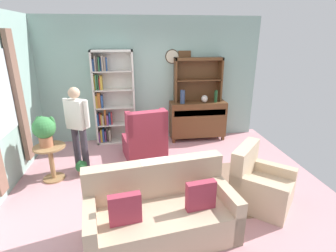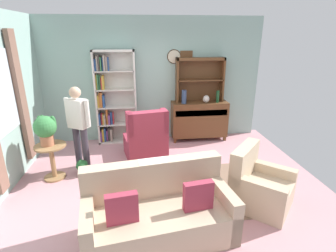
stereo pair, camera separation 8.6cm
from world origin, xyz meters
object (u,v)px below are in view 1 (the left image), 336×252
(potted_plant_small, at_px, (82,167))
(book_stack, at_px, (155,168))
(person_reading, at_px, (78,123))
(coffee_table, at_px, (155,172))
(armchair_floral, at_px, (260,186))
(bottle_wine, at_px, (216,96))
(wingback_chair, at_px, (145,141))
(bookshelf, at_px, (111,100))
(vase_round, at_px, (204,99))
(couch_floral, at_px, (161,213))
(vase_tall, at_px, (182,97))
(potted_plant_large, at_px, (44,129))
(sideboard_hutch, at_px, (198,74))
(plant_stand, at_px, (51,159))
(sideboard, at_px, (197,119))

(potted_plant_small, relative_size, book_stack, 1.32)
(person_reading, bearing_deg, coffee_table, -36.54)
(armchair_floral, bearing_deg, bottle_wine, 87.56)
(wingback_chair, bearing_deg, bookshelf, 125.04)
(armchair_floral, height_order, wingback_chair, wingback_chair)
(vase_round, height_order, wingback_chair, vase_round)
(couch_floral, bearing_deg, vase_tall, 74.19)
(coffee_table, bearing_deg, wingback_chair, 94.03)
(vase_round, relative_size, bottle_wine, 0.62)
(bookshelf, bearing_deg, bottle_wine, -4.18)
(bookshelf, relative_size, vase_round, 12.35)
(bookshelf, height_order, person_reading, bookshelf)
(potted_plant_small, distance_m, person_reading, 0.79)
(wingback_chair, bearing_deg, potted_plant_small, -155.51)
(bottle_wine, bearing_deg, potted_plant_small, -154.90)
(bookshelf, xyz_separation_m, person_reading, (-0.52, -1.26, -0.11))
(bottle_wine, relative_size, person_reading, 0.18)
(bookshelf, bearing_deg, potted_plant_large, -122.82)
(book_stack, bearing_deg, coffee_table, 85.83)
(vase_round, xyz_separation_m, armchair_floral, (0.15, -2.58, -0.72))
(couch_floral, distance_m, person_reading, 2.37)
(sideboard_hutch, bearing_deg, bottle_wine, -26.96)
(potted_plant_large, height_order, potted_plant_small, potted_plant_large)
(bottle_wine, relative_size, armchair_floral, 0.26)
(bookshelf, bearing_deg, coffee_table, -70.69)
(sideboard_hutch, height_order, plant_stand, sideboard_hutch)
(person_reading, relative_size, coffee_table, 1.95)
(vase_tall, xyz_separation_m, armchair_floral, (0.67, -2.57, -0.78))
(armchair_floral, bearing_deg, coffee_table, 160.93)
(vase_round, distance_m, plant_stand, 3.45)
(potted_plant_large, bearing_deg, plant_stand, -37.89)
(vase_round, bearing_deg, armchair_floral, -86.65)
(bottle_wine, xyz_separation_m, wingback_chair, (-1.69, -0.81, -0.67))
(potted_plant_small, bearing_deg, couch_floral, -53.21)
(vase_tall, relative_size, potted_plant_small, 1.08)
(armchair_floral, bearing_deg, sideboard_hutch, 95.83)
(bookshelf, height_order, plant_stand, bookshelf)
(book_stack, bearing_deg, bookshelf, 108.47)
(armchair_floral, xyz_separation_m, potted_plant_small, (-2.76, 1.21, -0.12))
(vase_tall, height_order, book_stack, vase_tall)
(sideboard, relative_size, wingback_chair, 1.24)
(bookshelf, xyz_separation_m, wingback_chair, (0.69, -0.98, -0.64))
(potted_plant_large, bearing_deg, coffee_table, -20.80)
(vase_tall, relative_size, potted_plant_large, 0.60)
(couch_floral, xyz_separation_m, wingback_chair, (-0.06, 2.19, 0.07))
(vase_round, distance_m, potted_plant_large, 3.41)
(plant_stand, xyz_separation_m, person_reading, (0.44, 0.31, 0.52))
(bookshelf, distance_m, armchair_floral, 3.63)
(person_reading, bearing_deg, plant_stand, -144.66)
(sideboard, bearing_deg, book_stack, -118.88)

